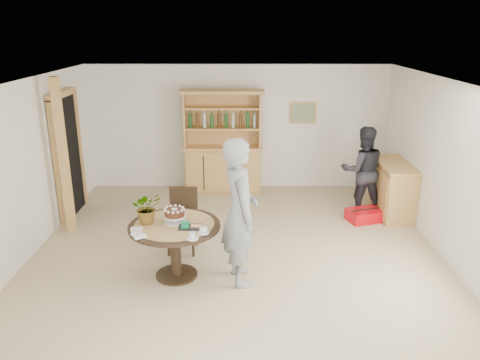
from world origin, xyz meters
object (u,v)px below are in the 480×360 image
(hutch, at_px, (223,158))
(sideboard, at_px, (392,188))
(red_suitcase, at_px, (365,215))
(dining_table, at_px, (175,235))
(teen_boy, at_px, (240,212))
(dining_chair, at_px, (183,215))
(adult_person, at_px, (363,170))

(hutch, height_order, sideboard, hutch)
(sideboard, height_order, red_suitcase, sideboard)
(dining_table, bearing_deg, red_suitcase, 32.09)
(hutch, xyz_separation_m, red_suitcase, (2.51, -1.57, -0.59))
(teen_boy, xyz_separation_m, red_suitcase, (2.16, 1.99, -0.86))
(dining_chair, xyz_separation_m, teen_boy, (0.85, -0.93, 0.43))
(hutch, distance_m, teen_boy, 3.59)
(adult_person, height_order, red_suitcase, adult_person)
(dining_chair, bearing_deg, red_suitcase, 22.07)
(teen_boy, bearing_deg, hutch, -6.07)
(sideboard, xyz_separation_m, red_suitcase, (-0.53, -0.33, -0.37))
(adult_person, bearing_deg, red_suitcase, 90.27)
(hutch, bearing_deg, sideboard, -22.21)
(sideboard, relative_size, adult_person, 0.80)
(dining_table, relative_size, teen_boy, 0.62)
(dining_table, bearing_deg, adult_person, 37.16)
(hutch, relative_size, dining_table, 1.70)
(dining_chair, distance_m, teen_boy, 1.33)
(adult_person, relative_size, red_suitcase, 2.27)
(dining_table, height_order, adult_person, adult_person)
(teen_boy, height_order, red_suitcase, teen_boy)
(red_suitcase, bearing_deg, adult_person, 73.12)
(hutch, distance_m, red_suitcase, 3.02)
(dining_chair, bearing_deg, adult_person, 28.43)
(dining_chair, bearing_deg, hutch, 81.98)
(dining_chair, xyz_separation_m, red_suitcase, (3.01, 1.06, -0.43))
(hutch, xyz_separation_m, adult_person, (2.50, -1.18, 0.10))
(hutch, relative_size, teen_boy, 1.06)
(sideboard, height_order, teen_boy, teen_boy)
(dining_table, bearing_deg, teen_boy, -6.71)
(dining_table, height_order, dining_chair, dining_chair)
(dining_table, relative_size, red_suitcase, 1.73)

